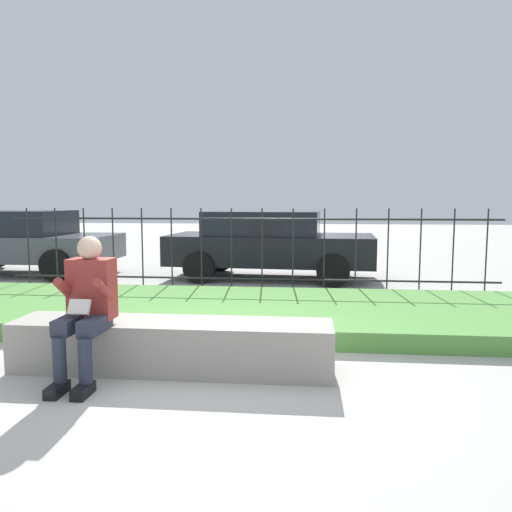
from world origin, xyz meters
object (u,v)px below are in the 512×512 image
stone_bench (172,348)px  person_seated_reader (87,303)px  car_parked_left (20,240)px  car_parked_center (269,243)px

stone_bench → person_seated_reader: 0.88m
stone_bench → car_parked_left: bearing=130.7°
person_seated_reader → car_parked_center: size_ratio=0.30×
stone_bench → car_parked_left: car_parked_left is taller
car_parked_left → car_parked_center: (5.36, -0.03, -0.00)m
person_seated_reader → car_parked_left: 7.35m
car_parked_left → stone_bench: bearing=-49.6°
car_parked_left → car_parked_center: 5.36m
stone_bench → car_parked_center: 5.69m
person_seated_reader → car_parked_center: car_parked_center is taller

